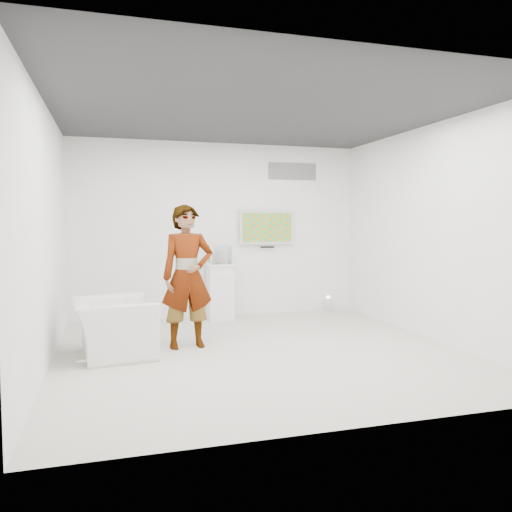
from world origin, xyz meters
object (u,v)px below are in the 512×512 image
person (187,276)px  pedestal (220,292)px  armchair (114,327)px  floor_uplight (328,304)px  tv (267,227)px

person → pedestal: (0.81, 1.75, -0.47)m
armchair → floor_uplight: 4.31m
floor_uplight → person: bearing=-146.6°
person → armchair: (-0.93, -0.16, -0.59)m
tv → pedestal: 1.42m
armchair → tv: bearing=-57.1°
armchair → pedestal: pedestal is taller
pedestal → floor_uplight: 2.08m
tv → armchair: tv is taller
person → pedestal: bearing=59.9°
person → floor_uplight: bearing=28.0°
pedestal → floor_uplight: size_ratio=3.35×
tv → pedestal: bearing=-165.4°
person → pedestal: 1.98m
armchair → floor_uplight: size_ratio=3.84×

